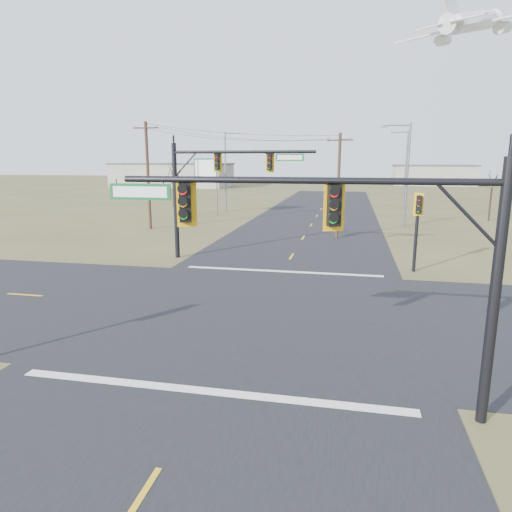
% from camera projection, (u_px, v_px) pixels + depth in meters
% --- Properties ---
extents(ground, '(320.00, 320.00, 0.00)m').
position_uv_depth(ground, '(258.00, 311.00, 20.64)').
color(ground, brown).
rests_on(ground, ground).
extents(road_ew, '(160.00, 14.00, 0.02)m').
position_uv_depth(road_ew, '(258.00, 311.00, 20.63)').
color(road_ew, black).
rests_on(road_ew, ground).
extents(road_ns, '(14.00, 160.00, 0.02)m').
position_uv_depth(road_ns, '(258.00, 311.00, 20.63)').
color(road_ns, black).
rests_on(road_ns, ground).
extents(stop_bar_near, '(12.00, 0.40, 0.01)m').
position_uv_depth(stop_bar_near, '(207.00, 391.00, 13.45)').
color(stop_bar_near, silver).
rests_on(stop_bar_near, road_ns).
extents(stop_bar_far, '(12.00, 0.40, 0.01)m').
position_uv_depth(stop_bar_far, '(282.00, 271.00, 27.81)').
color(stop_bar_far, silver).
rests_on(stop_bar_far, road_ns).
extents(mast_arm_near, '(10.34, 0.58, 6.80)m').
position_uv_depth(mast_arm_near, '(341.00, 230.00, 11.69)').
color(mast_arm_near, black).
rests_on(mast_arm_near, ground).
extents(mast_arm_far, '(9.62, 0.46, 7.79)m').
position_uv_depth(mast_arm_far, '(215.00, 177.00, 30.23)').
color(mast_arm_far, black).
rests_on(mast_arm_far, ground).
extents(pedestal_signal_ne, '(0.60, 0.53, 4.81)m').
position_uv_depth(pedestal_signal_ne, '(418.00, 216.00, 27.08)').
color(pedestal_signal_ne, black).
rests_on(pedestal_signal_ne, ground).
extents(utility_pole_near, '(2.16, 0.52, 8.88)m').
position_uv_depth(utility_pole_near, '(338.00, 184.00, 38.57)').
color(utility_pole_near, '#4D2F21').
rests_on(utility_pole_near, ground).
extents(utility_pole_far, '(2.50, 0.30, 10.23)m').
position_uv_depth(utility_pole_far, '(148.00, 175.00, 43.93)').
color(utility_pole_far, '#4D2F21').
rests_on(utility_pole_far, ground).
extents(highway_sign, '(3.38, 1.52, 6.84)m').
position_uv_depth(highway_sign, '(206.00, 176.00, 54.60)').
color(highway_sign, slate).
rests_on(highway_sign, ground).
extents(streetlight_a, '(2.82, 0.29, 10.14)m').
position_uv_depth(streetlight_a, '(405.00, 170.00, 44.58)').
color(streetlight_a, slate).
rests_on(streetlight_a, ground).
extents(streetlight_b, '(2.96, 0.46, 10.57)m').
position_uv_depth(streetlight_b, '(404.00, 165.00, 63.25)').
color(streetlight_b, slate).
rests_on(streetlight_b, ground).
extents(streetlight_c, '(2.82, 0.31, 10.13)m').
position_uv_depth(streetlight_c, '(227.00, 168.00, 58.37)').
color(streetlight_c, slate).
rests_on(streetlight_c, ground).
extents(bare_tree_a, '(2.63, 2.63, 6.14)m').
position_uv_depth(bare_tree_a, '(175.00, 175.00, 54.52)').
color(bare_tree_a, black).
rests_on(bare_tree_a, ground).
extents(bare_tree_b, '(3.48, 3.48, 6.85)m').
position_uv_depth(bare_tree_b, '(172.00, 168.00, 65.26)').
color(bare_tree_b, black).
rests_on(bare_tree_b, ground).
extents(bare_tree_c, '(2.83, 2.83, 5.79)m').
position_uv_depth(bare_tree_c, '(493.00, 180.00, 50.06)').
color(bare_tree_c, black).
rests_on(bare_tree_c, ground).
extents(warehouse_left, '(28.00, 14.00, 5.50)m').
position_uv_depth(warehouse_left, '(173.00, 175.00, 114.20)').
color(warehouse_left, '#ADA999').
rests_on(warehouse_left, ground).
extents(warehouse_mid, '(20.00, 12.00, 5.00)m').
position_uv_depth(warehouse_mid, '(433.00, 176.00, 120.53)').
color(warehouse_mid, '#ADA999').
rests_on(warehouse_mid, ground).
extents(jet_airliner, '(28.49, 28.68, 13.16)m').
position_uv_depth(jet_airliner, '(472.00, 22.00, 81.21)').
color(jet_airliner, white).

